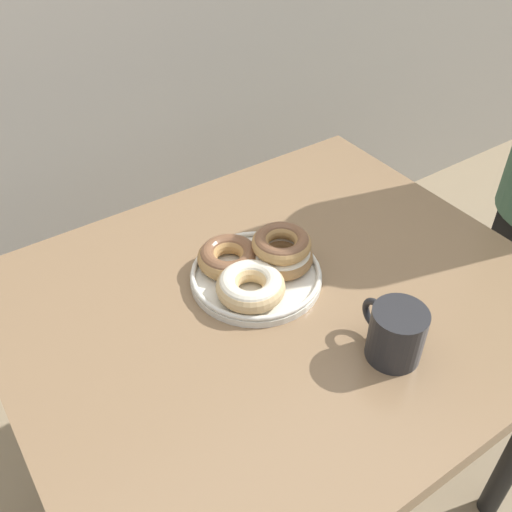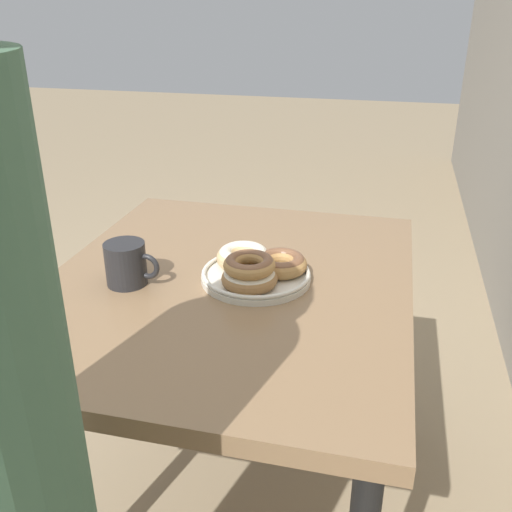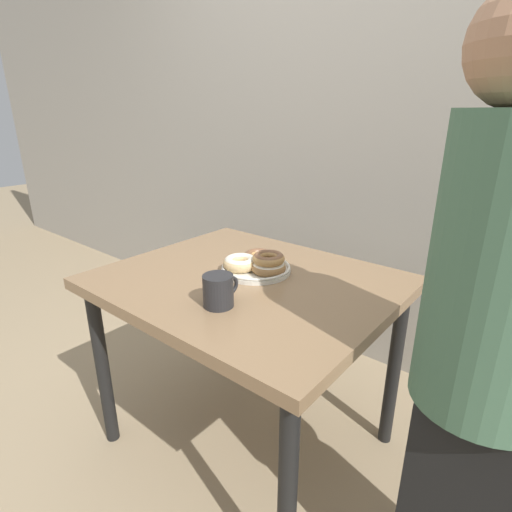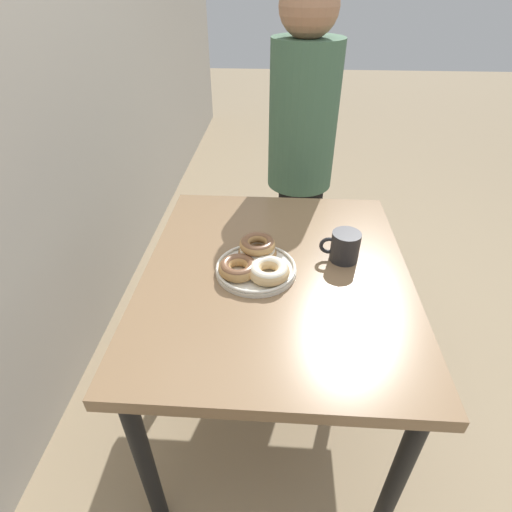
{
  "view_description": "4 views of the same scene",
  "coord_description": "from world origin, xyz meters",
  "px_view_note": "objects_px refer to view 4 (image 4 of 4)",
  "views": [
    {
      "loc": [
        -0.46,
        -0.35,
        1.45
      ],
      "look_at": [
        -0.01,
        0.31,
        0.78
      ],
      "focal_mm": 40.0,
      "sensor_mm": 36.0,
      "label": 1
    },
    {
      "loc": [
        1.12,
        0.59,
        1.31
      ],
      "look_at": [
        -0.01,
        0.31,
        0.78
      ],
      "focal_mm": 40.0,
      "sensor_mm": 36.0,
      "label": 2
    },
    {
      "loc": [
        0.84,
        -0.72,
        1.27
      ],
      "look_at": [
        -0.01,
        0.31,
        0.78
      ],
      "focal_mm": 28.0,
      "sensor_mm": 36.0,
      "label": 3
    },
    {
      "loc": [
        -0.99,
        0.25,
        1.48
      ],
      "look_at": [
        -0.01,
        0.31,
        0.78
      ],
      "focal_mm": 28.0,
      "sensor_mm": 36.0,
      "label": 4
    }
  ],
  "objects_px": {
    "dining_table": "(276,290)",
    "person_figure": "(301,158)",
    "coffee_mug": "(344,246)",
    "donut_plate": "(256,262)"
  },
  "relations": [
    {
      "from": "dining_table",
      "to": "person_figure",
      "type": "bearing_deg",
      "value": -6.98
    },
    {
      "from": "person_figure",
      "to": "dining_table",
      "type": "bearing_deg",
      "value": 173.02
    },
    {
      "from": "coffee_mug",
      "to": "person_figure",
      "type": "distance_m",
      "value": 0.7
    },
    {
      "from": "coffee_mug",
      "to": "person_figure",
      "type": "xyz_separation_m",
      "value": [
        0.69,
        0.12,
        0.01
      ]
    },
    {
      "from": "coffee_mug",
      "to": "person_figure",
      "type": "bearing_deg",
      "value": 9.72
    },
    {
      "from": "coffee_mug",
      "to": "person_figure",
      "type": "height_order",
      "value": "person_figure"
    },
    {
      "from": "donut_plate",
      "to": "coffee_mug",
      "type": "height_order",
      "value": "coffee_mug"
    },
    {
      "from": "donut_plate",
      "to": "coffee_mug",
      "type": "distance_m",
      "value": 0.29
    },
    {
      "from": "donut_plate",
      "to": "person_figure",
      "type": "height_order",
      "value": "person_figure"
    },
    {
      "from": "dining_table",
      "to": "coffee_mug",
      "type": "bearing_deg",
      "value": -71.08
    }
  ]
}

